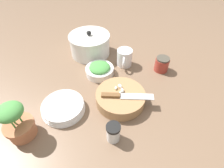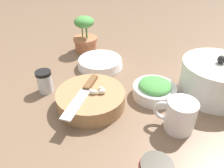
# 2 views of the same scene
# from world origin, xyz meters

# --- Properties ---
(ground_plane) EXTENTS (5.00, 5.00, 0.00)m
(ground_plane) POSITION_xyz_m (0.00, 0.00, 0.00)
(ground_plane) COLOR brown
(cutting_board) EXTENTS (0.23, 0.23, 0.05)m
(cutting_board) POSITION_xyz_m (-0.05, -0.06, 0.03)
(cutting_board) COLOR #9E754C
(cutting_board) RESTS_ON ground_plane
(chef_knife) EXTENTS (0.08, 0.23, 0.01)m
(chef_knife) POSITION_xyz_m (-0.06, -0.07, 0.06)
(chef_knife) COLOR brown
(chef_knife) RESTS_ON cutting_board
(garlic_cloves) EXTENTS (0.06, 0.05, 0.02)m
(garlic_cloves) POSITION_xyz_m (-0.02, -0.05, 0.06)
(garlic_cloves) COLOR silver
(garlic_cloves) RESTS_ON cutting_board
(herb_bowl) EXTENTS (0.15, 0.15, 0.06)m
(herb_bowl) POSITION_xyz_m (0.11, 0.10, 0.03)
(herb_bowl) COLOR white
(herb_bowl) RESTS_ON ground_plane
(spice_jar) EXTENTS (0.06, 0.06, 0.08)m
(spice_jar) POSITION_xyz_m (-0.24, -0.08, 0.04)
(spice_jar) COLOR silver
(spice_jar) RESTS_ON ground_plane
(coffee_mug) EXTENTS (0.12, 0.09, 0.10)m
(coffee_mug) POSITION_xyz_m (0.23, -0.01, 0.05)
(coffee_mug) COLOR white
(coffee_mug) RESTS_ON ground_plane
(plate_stack) EXTENTS (0.19, 0.19, 0.04)m
(plate_stack) POSITION_xyz_m (-0.17, 0.18, 0.02)
(plate_stack) COLOR white
(plate_stack) RESTS_ON ground_plane
(honey_jar) EXTENTS (0.08, 0.08, 0.08)m
(honey_jar) POSITION_xyz_m (0.24, -0.22, 0.04)
(honey_jar) COLOR #9E3328
(honey_jar) RESTS_ON ground_plane
(stock_pot) EXTENTS (0.24, 0.24, 0.15)m
(stock_pot) POSITION_xyz_m (0.29, 0.22, 0.06)
(stock_pot) COLOR silver
(stock_pot) RESTS_ON ground_plane
(potted_herb) EXTENTS (0.12, 0.12, 0.17)m
(potted_herb) POSITION_xyz_m (-0.32, 0.28, 0.07)
(potted_herb) COLOR #B26B47
(potted_herb) RESTS_ON ground_plane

